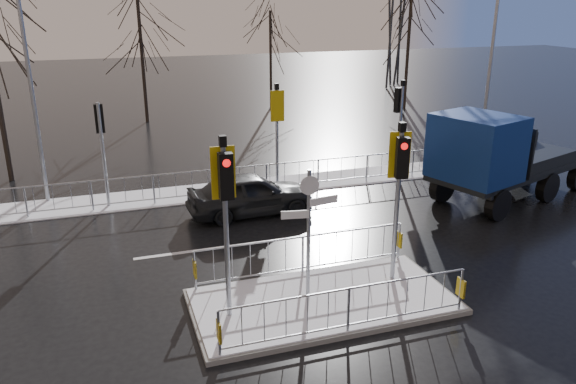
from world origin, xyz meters
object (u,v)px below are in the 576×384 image
object	(u,v)px
traffic_island	(322,289)
car_far_lane	(250,194)
street_lamp_right	(493,59)
flatbed_truck	(493,156)
street_lamp_left	(31,70)

from	to	relation	value
traffic_island	car_far_lane	xyz separation A→B (m)	(-0.09, 6.08, 0.30)
car_far_lane	street_lamp_right	bearing A→B (deg)	-79.69
street_lamp_right	flatbed_truck	bearing A→B (deg)	-123.89
traffic_island	street_lamp_left	xyz separation A→B (m)	(-6.42, 9.49, 4.10)
traffic_island	car_far_lane	bearing A→B (deg)	90.85
flatbed_truck	street_lamp_right	xyz separation A→B (m)	(2.71, 4.04, 2.70)
car_far_lane	street_lamp_left	world-z (taller)	street_lamp_left
flatbed_truck	street_lamp_right	distance (m)	5.57
car_far_lane	flatbed_truck	size ratio (longest dim) A/B	0.56
street_lamp_left	street_lamp_right	bearing A→B (deg)	-3.37
flatbed_truck	street_lamp_left	distance (m)	15.41
car_far_lane	flatbed_truck	world-z (taller)	flatbed_truck
traffic_island	street_lamp_right	xyz separation A→B (m)	(10.58, 8.49, 4.00)
car_far_lane	street_lamp_right	world-z (taller)	street_lamp_right
street_lamp_right	street_lamp_left	bearing A→B (deg)	176.63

